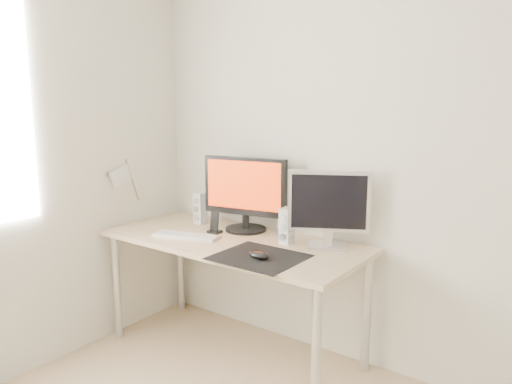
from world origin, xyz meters
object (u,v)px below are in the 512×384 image
Objects in this scene: mouse at (259,255)px; main_monitor at (245,191)px; second_monitor at (329,206)px; keyboard at (186,236)px; speaker_left at (200,208)px; phone_dock at (215,226)px; speaker_right at (287,226)px; desk at (233,252)px.

mouse is 0.22× the size of main_monitor.
second_monitor is (0.19, 0.40, 0.22)m from mouse.
keyboard is at bearing 171.68° from mouse.
phone_dock is at bearing -28.44° from speaker_left.
main_monitor is 0.45m from keyboard.
main_monitor is 1.26× the size of second_monitor.
keyboard is (-0.61, 0.09, -0.02)m from mouse.
speaker_left is at bearing -178.96° from second_monitor.
second_monitor is 3.17× the size of phone_dock.
speaker_left is 0.48× the size of keyboard.
speaker_right is at bearing 97.33° from mouse.
speaker_right is at bearing -163.19° from second_monitor.
keyboard reaches higher than desk.
mouse reaches higher than keyboard.
desk is 3.68× the size of second_monitor.
speaker_right is (-0.04, 0.33, 0.08)m from mouse.
second_monitor is 1.00× the size of keyboard.
second_monitor is at bearing 19.02° from desk.
mouse is 0.42m from desk.
desk is 0.65m from second_monitor.
speaker_left is at bearing 175.85° from speaker_right.
mouse is at bearing -8.32° from keyboard.
phone_dock reaches higher than keyboard.
speaker_left and speaker_right have the same top height.
mouse is 0.59m from phone_dock.
speaker_right reaches higher than keyboard.
speaker_right is (-0.23, -0.07, -0.14)m from second_monitor.
mouse reaches higher than desk.
phone_dock reaches higher than mouse.
speaker_right is (0.31, 0.12, 0.18)m from desk.
desk is at bearing -22.12° from speaker_left.
speaker_right is (0.72, -0.05, 0.00)m from speaker_left.
keyboard is (0.15, -0.30, -0.10)m from speaker_left.
speaker_left is at bearing 151.56° from phone_dock.
speaker_right is (0.36, -0.08, -0.15)m from main_monitor.
phone_dock is at bearing -171.25° from speaker_right.
phone_dock is at bearing 167.09° from desk.
phone_dock is at bearing 64.36° from keyboard.
main_monitor is at bearing 4.55° from speaker_left.
keyboard is (-0.26, -0.13, 0.09)m from desk.
desk is 7.69× the size of speaker_right.
mouse is 0.27× the size of keyboard.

